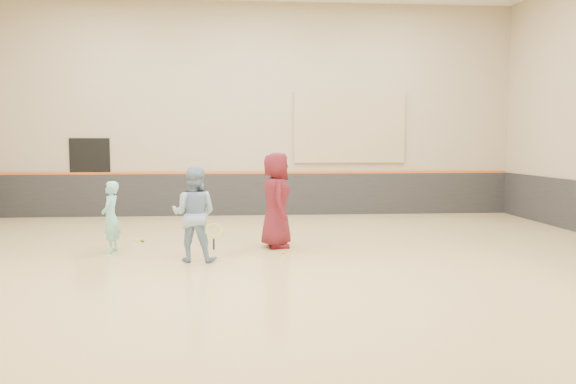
{
  "coord_description": "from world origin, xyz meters",
  "views": [
    {
      "loc": [
        -0.21,
        -10.01,
        2.06
      ],
      "look_at": [
        0.6,
        0.4,
        1.15
      ],
      "focal_mm": 35.0,
      "sensor_mm": 36.0,
      "label": 1
    }
  ],
  "objects": [
    {
      "name": "girl",
      "position": [
        -2.73,
        0.67,
        0.67
      ],
      "size": [
        0.36,
        0.52,
        1.35
      ],
      "primitive_type": "imported",
      "rotation": [
        0.0,
        0.0,
        -1.65
      ],
      "color": "#7FDCD2",
      "rests_on": "floor"
    },
    {
      "name": "young_man",
      "position": [
        0.41,
        0.98,
        0.94
      ],
      "size": [
        0.66,
        0.96,
        1.88
      ],
      "primitive_type": "imported",
      "rotation": [
        0.0,
        0.0,
        1.65
      ],
      "color": "maroon",
      "rests_on": "floor"
    },
    {
      "name": "ball_under_racket",
      "position": [
        0.5,
        0.26,
        0.03
      ],
      "size": [
        0.07,
        0.07,
        0.07
      ],
      "primitive_type": "sphere",
      "color": "gold",
      "rests_on": "floor"
    },
    {
      "name": "spare_racket",
      "position": [
        -2.44,
        1.96,
        0.03
      ],
      "size": [
        0.61,
        0.61,
        0.07
      ],
      "primitive_type": null,
      "color": "#C8D72F",
      "rests_on": "floor"
    },
    {
      "name": "acoustic_panel",
      "position": [
        2.8,
        5.95,
        2.5
      ],
      "size": [
        3.2,
        0.08,
        2.0
      ],
      "primitive_type": "cube",
      "color": "tan",
      "rests_on": "wall_back"
    },
    {
      "name": "room",
      "position": [
        0.0,
        0.0,
        0.81
      ],
      "size": [
        15.04,
        12.04,
        6.22
      ],
      "color": "#D7B56E",
      "rests_on": "ground"
    },
    {
      "name": "wainscot_back",
      "position": [
        0.0,
        5.97,
        0.6
      ],
      "size": [
        14.9,
        0.04,
        1.2
      ],
      "primitive_type": "cube",
      "color": "#232326",
      "rests_on": "floor"
    },
    {
      "name": "ball_in_hand",
      "position": [
        0.47,
        0.78,
        1.15
      ],
      "size": [
        0.07,
        0.07,
        0.07
      ],
      "primitive_type": "sphere",
      "color": "#C2D331",
      "rests_on": "young_man"
    },
    {
      "name": "ball_beside_spare",
      "position": [
        -1.39,
        1.13,
        0.03
      ],
      "size": [
        0.07,
        0.07,
        0.07
      ],
      "primitive_type": "sphere",
      "color": "#C7D631",
      "rests_on": "floor"
    },
    {
      "name": "instructor",
      "position": [
        -1.1,
        -0.21,
        0.83
      ],
      "size": [
        0.91,
        0.77,
        1.66
      ],
      "primitive_type": "imported",
      "rotation": [
        0.0,
        0.0,
        2.95
      ],
      "color": "#87AAD0",
      "rests_on": "floor"
    },
    {
      "name": "accent_stripe",
      "position": [
        0.0,
        5.96,
        1.22
      ],
      "size": [
        14.9,
        0.03,
        0.06
      ],
      "primitive_type": "cube",
      "color": "#D85914",
      "rests_on": "wall_back"
    },
    {
      "name": "doorway",
      "position": [
        -4.5,
        5.98,
        1.1
      ],
      "size": [
        1.1,
        0.05,
        2.2
      ],
      "primitive_type": "cube",
      "color": "black",
      "rests_on": "floor"
    },
    {
      "name": "held_racket",
      "position": [
        -0.74,
        -0.45,
        0.58
      ],
      "size": [
        0.49,
        0.49,
        0.48
      ],
      "primitive_type": null,
      "color": "#B6E332",
      "rests_on": "instructor"
    }
  ]
}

